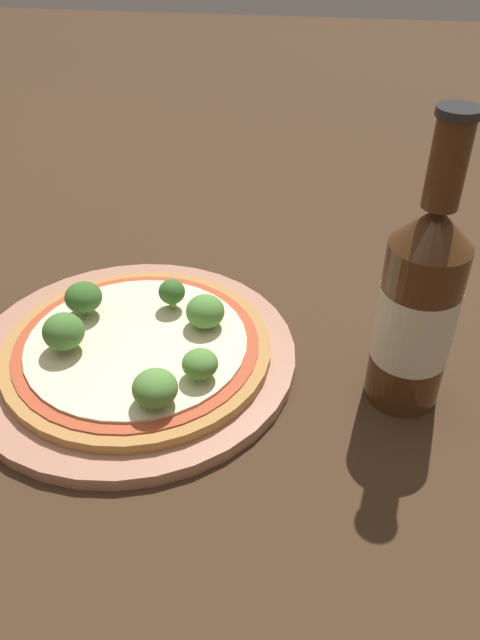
{
  "coord_description": "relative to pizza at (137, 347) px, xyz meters",
  "views": [
    {
      "loc": [
        0.18,
        -0.44,
        0.37
      ],
      "look_at": [
        0.12,
        -0.02,
        0.06
      ],
      "focal_mm": 35.0,
      "sensor_mm": 36.0,
      "label": 1
    }
  ],
  "objects": [
    {
      "name": "beer_bottle",
      "position": [
        0.23,
        -0.01,
        0.07
      ],
      "size": [
        0.06,
        0.06,
        0.25
      ],
      "color": "#472814",
      "rests_on": "ground_plane"
    },
    {
      "name": "broccoli_floret_4",
      "position": [
        0.07,
        -0.04,
        0.02
      ],
      "size": [
        0.03,
        0.03,
        0.03
      ],
      "color": "#7A9E5B",
      "rests_on": "pizza"
    },
    {
      "name": "plate",
      "position": [
        -0.01,
        0.0,
        -0.01
      ],
      "size": [
        0.3,
        0.3,
        0.01
      ],
      "color": "tan",
      "rests_on": "ground_plane"
    },
    {
      "name": "ground_plane",
      "position": [
        -0.03,
        0.02,
        -0.02
      ],
      "size": [
        3.0,
        3.0,
        0.0
      ],
      "primitive_type": "plane",
      "color": "#3D2819"
    },
    {
      "name": "broccoli_floret_3",
      "position": [
        0.02,
        0.05,
        0.02
      ],
      "size": [
        0.02,
        0.02,
        0.03
      ],
      "color": "#7A9E5B",
      "rests_on": "pizza"
    },
    {
      "name": "pizza",
      "position": [
        0.0,
        0.0,
        0.0
      ],
      "size": [
        0.24,
        0.24,
        0.01
      ],
      "color": "#B77F42",
      "rests_on": "plate"
    },
    {
      "name": "broccoli_floret_2",
      "position": [
        -0.06,
        0.03,
        0.03
      ],
      "size": [
        0.03,
        0.03,
        0.03
      ],
      "color": "#7A9E5B",
      "rests_on": "pizza"
    },
    {
      "name": "broccoli_floret_0",
      "position": [
        0.06,
        0.03,
        0.02
      ],
      "size": [
        0.04,
        0.04,
        0.03
      ],
      "color": "#7A9E5B",
      "rests_on": "pizza"
    },
    {
      "name": "broccoli_floret_5",
      "position": [
        0.04,
        -0.07,
        0.02
      ],
      "size": [
        0.04,
        0.04,
        0.03
      ],
      "color": "#7A9E5B",
      "rests_on": "pizza"
    },
    {
      "name": "broccoli_floret_1",
      "position": [
        -0.06,
        -0.02,
        0.03
      ],
      "size": [
        0.04,
        0.04,
        0.04
      ],
      "color": "#7A9E5B",
      "rests_on": "pizza"
    }
  ]
}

